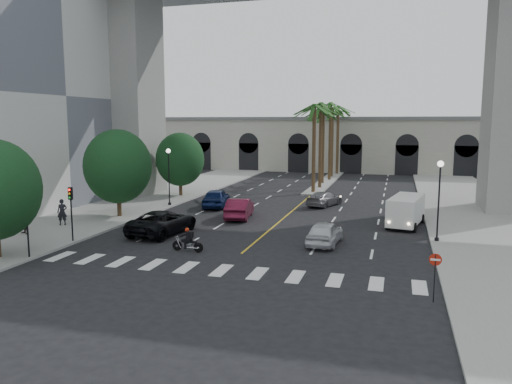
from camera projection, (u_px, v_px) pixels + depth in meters
name	position (u px, v px, depth m)	size (l,w,h in m)	color
ground	(231.00, 263.00, 27.83)	(140.00, 140.00, 0.00)	black
sidewalk_left	(129.00, 206.00, 46.17)	(8.00, 100.00, 0.15)	gray
sidewalk_right	(480.00, 224.00, 38.03)	(8.00, 100.00, 0.15)	gray
median	(326.00, 182.00, 64.00)	(2.00, 24.00, 0.20)	gray
pier_building	(341.00, 144.00, 79.60)	(71.00, 10.50, 8.50)	beige
bridge	(343.00, 3.00, 45.24)	(75.00, 13.00, 26.00)	gray
palm_a	(314.00, 109.00, 53.21)	(3.20, 3.20, 10.30)	#47331E
palm_b	(321.00, 108.00, 56.95)	(3.20, 3.20, 10.60)	#47331E
palm_c	(323.00, 112.00, 60.91)	(3.20, 3.20, 10.10)	#47331E
palm_d	(331.00, 107.00, 64.52)	(3.20, 3.20, 10.90)	#47331E
palm_e	(333.00, 111.00, 68.46)	(3.20, 3.20, 10.40)	#47331E
palm_f	(338.00, 110.00, 72.15)	(3.20, 3.20, 10.70)	#47331E
street_tree_mid	(118.00, 166.00, 40.29)	(5.44, 5.44, 7.21)	#382616
street_tree_far	(180.00, 159.00, 51.76)	(5.04, 5.04, 6.68)	#382616
lamp_post_left_far	(169.00, 172.00, 45.70)	(0.40, 0.40, 5.35)	black
lamp_post_right	(439.00, 194.00, 31.90)	(0.40, 0.40, 5.35)	black
traffic_signal_near	(27.00, 216.00, 28.16)	(0.25, 0.18, 3.65)	black
traffic_signal_far	(71.00, 205.00, 31.97)	(0.25, 0.18, 3.65)	black
motorcycle_rider	(188.00, 241.00, 30.14)	(2.05, 0.55, 1.47)	black
car_a	(325.00, 233.00, 31.88)	(1.80, 4.46, 1.52)	silver
car_b	(239.00, 208.00, 40.50)	(1.74, 4.98, 1.64)	#531024
car_c	(163.00, 222.00, 34.87)	(2.76, 5.98, 1.66)	black
car_d	(324.00, 199.00, 46.43)	(1.87, 4.61, 1.34)	slate
car_e	(216.00, 198.00, 45.73)	(2.02, 5.01, 1.71)	#101E4D
cargo_van	(406.00, 210.00, 37.31)	(2.91, 5.54, 2.25)	silver
pedestrian_a	(62.00, 212.00, 37.11)	(0.71, 0.47, 1.94)	black
pedestrian_b	(24.00, 222.00, 34.14)	(0.82, 0.64, 1.69)	black
do_not_enter_sign	(435.00, 267.00, 21.52)	(0.54, 0.06, 2.19)	black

